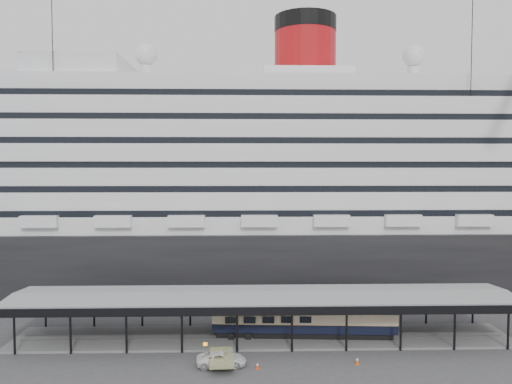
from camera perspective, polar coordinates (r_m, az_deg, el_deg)
ground at (r=54.29m, az=1.03°, el=-18.14°), size 200.00×200.00×0.00m
cruise_ship at (r=82.63m, az=0.08°, el=2.15°), size 130.00×30.00×43.90m
platform_canopy at (r=58.24m, az=0.80°, el=-14.19°), size 56.00×9.18×5.30m
port_truck at (r=51.52m, az=-3.97°, el=-18.53°), size 4.99×2.54×1.35m
pullman_carriage at (r=58.57m, az=5.51°, el=-13.99°), size 20.78×3.97×20.28m
traffic_cone_left at (r=51.54m, az=-2.11°, el=-18.90°), size 0.47×0.47×0.71m
traffic_cone_mid at (r=50.87m, az=0.17°, el=-19.20°), size 0.48×0.48×0.71m
traffic_cone_right at (r=52.82m, az=11.49°, el=-18.36°), size 0.48×0.48×0.79m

